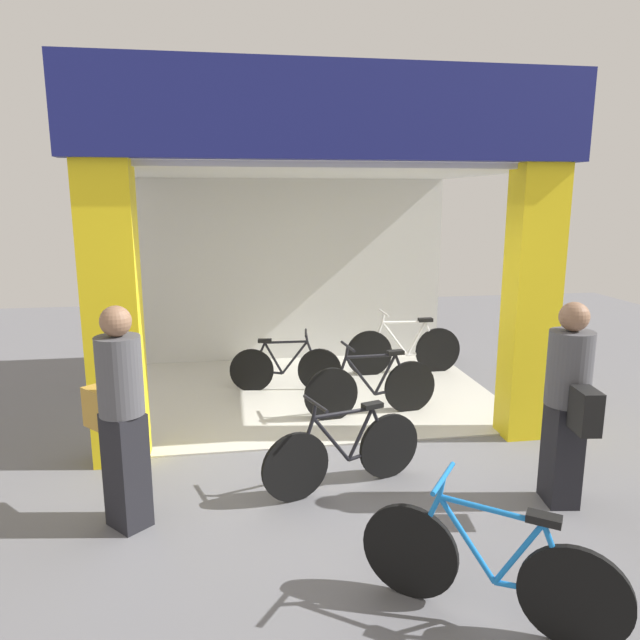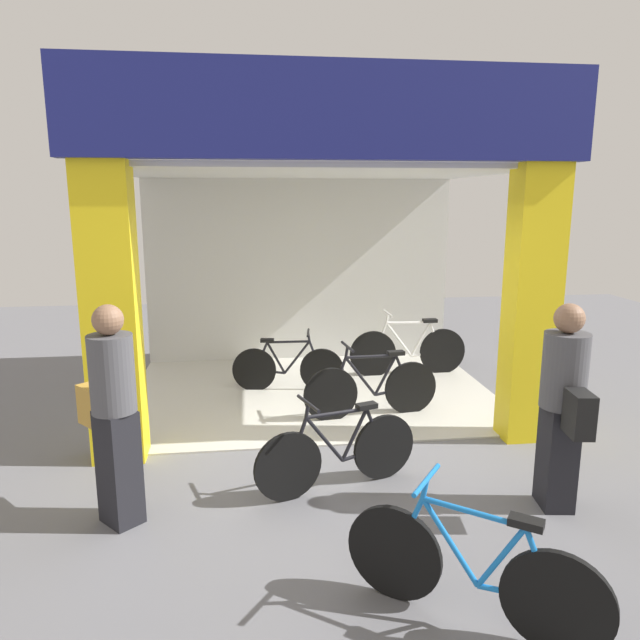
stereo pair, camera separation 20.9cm
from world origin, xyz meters
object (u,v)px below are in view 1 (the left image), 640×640
at_px(bicycle_inside_0, 372,388).
at_px(pedestrian_0, 121,415).
at_px(bicycle_inside_2, 285,368).
at_px(bicycle_inside_1, 404,349).
at_px(pedestrian_1, 568,402).
at_px(bicycle_parked_1, 488,568).
at_px(bicycle_parked_0, 345,452).

relative_size(bicycle_inside_0, pedestrian_0, 0.91).
bearing_deg(bicycle_inside_2, bicycle_inside_1, 15.64).
bearing_deg(pedestrian_0, bicycle_inside_2, 62.89).
bearing_deg(pedestrian_1, bicycle_inside_0, 116.45).
bearing_deg(pedestrian_0, pedestrian_1, -3.80).
relative_size(bicycle_inside_2, pedestrian_1, 0.85).
distance_m(bicycle_inside_1, bicycle_parked_1, 5.03).
height_order(pedestrian_0, pedestrian_1, pedestrian_0).
distance_m(bicycle_inside_0, pedestrian_1, 2.49).
relative_size(bicycle_inside_0, bicycle_inside_2, 1.10).
xyz_separation_m(bicycle_inside_2, bicycle_parked_0, (0.26, -2.70, 0.02)).
relative_size(bicycle_inside_1, bicycle_parked_1, 1.29).
distance_m(bicycle_inside_1, pedestrian_1, 3.77).
relative_size(bicycle_inside_0, pedestrian_1, 0.93).
distance_m(bicycle_inside_0, bicycle_inside_1, 1.77).
xyz_separation_m(bicycle_inside_0, pedestrian_1, (1.08, -2.17, 0.54)).
bearing_deg(bicycle_inside_2, pedestrian_1, -58.49).
xyz_separation_m(bicycle_parked_1, pedestrian_0, (-2.31, 1.44, 0.55)).
xyz_separation_m(bicycle_inside_1, pedestrian_0, (-3.29, -3.49, 0.53)).
bearing_deg(pedestrian_1, pedestrian_0, 176.20).
distance_m(bicycle_inside_1, bicycle_parked_0, 3.53).
height_order(bicycle_parked_1, pedestrian_0, pedestrian_0).
bearing_deg(bicycle_inside_0, pedestrian_0, -141.43).
bearing_deg(pedestrian_0, bicycle_inside_0, 38.57).
distance_m(bicycle_parked_0, pedestrian_0, 1.90).
xyz_separation_m(bicycle_parked_0, bicycle_parked_1, (0.52, -1.74, 0.01)).
height_order(bicycle_inside_1, pedestrian_0, pedestrian_0).
bearing_deg(bicycle_inside_0, pedestrian_1, -63.55).
xyz_separation_m(bicycle_inside_0, bicycle_parked_1, (-0.12, -3.38, -0.00)).
relative_size(pedestrian_0, pedestrian_1, 1.02).
xyz_separation_m(bicycle_inside_1, bicycle_parked_0, (-1.50, -3.19, -0.03)).
relative_size(bicycle_inside_1, pedestrian_0, 0.97).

